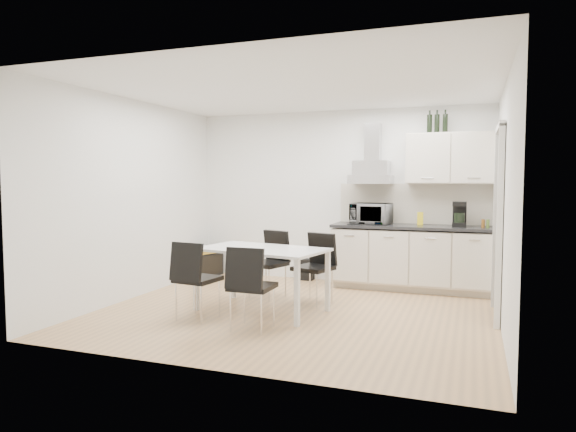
% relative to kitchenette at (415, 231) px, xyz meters
% --- Properties ---
extents(ground, '(4.50, 4.50, 0.00)m').
position_rel_kitchenette_xyz_m(ground, '(-1.18, -1.73, -0.83)').
color(ground, tan).
rests_on(ground, ground).
extents(wall_back, '(4.50, 0.10, 2.60)m').
position_rel_kitchenette_xyz_m(wall_back, '(-1.18, 0.27, 0.47)').
color(wall_back, white).
rests_on(wall_back, ground).
extents(wall_front, '(4.50, 0.10, 2.60)m').
position_rel_kitchenette_xyz_m(wall_front, '(-1.18, -3.73, 0.47)').
color(wall_front, white).
rests_on(wall_front, ground).
extents(wall_left, '(0.10, 4.00, 2.60)m').
position_rel_kitchenette_xyz_m(wall_left, '(-3.43, -1.73, 0.47)').
color(wall_left, white).
rests_on(wall_left, ground).
extents(wall_right, '(0.10, 4.00, 2.60)m').
position_rel_kitchenette_xyz_m(wall_right, '(1.07, -1.73, 0.47)').
color(wall_right, white).
rests_on(wall_right, ground).
extents(ceiling, '(4.50, 4.50, 0.00)m').
position_rel_kitchenette_xyz_m(ceiling, '(-1.18, -1.73, 1.77)').
color(ceiling, white).
rests_on(ceiling, wall_back).
extents(doorway, '(0.08, 1.04, 2.10)m').
position_rel_kitchenette_xyz_m(doorway, '(1.03, -1.18, 0.22)').
color(doorway, white).
rests_on(doorway, ground).
extents(kitchenette, '(2.22, 0.64, 2.52)m').
position_rel_kitchenette_xyz_m(kitchenette, '(0.00, 0.00, 0.00)').
color(kitchenette, beige).
rests_on(kitchenette, ground).
extents(dining_table, '(1.60, 1.09, 0.75)m').
position_rel_kitchenette_xyz_m(dining_table, '(-1.57, -1.82, -0.16)').
color(dining_table, white).
rests_on(dining_table, ground).
extents(chair_far_left, '(0.57, 0.61, 0.88)m').
position_rel_kitchenette_xyz_m(chair_far_left, '(-1.76, -1.18, -0.39)').
color(chair_far_left, black).
rests_on(chair_far_left, ground).
extents(chair_far_right, '(0.57, 0.61, 0.88)m').
position_rel_kitchenette_xyz_m(chair_far_right, '(-1.10, -1.28, -0.39)').
color(chair_far_right, black).
rests_on(chair_far_right, ground).
extents(chair_near_left, '(0.50, 0.55, 0.88)m').
position_rel_kitchenette_xyz_m(chair_near_left, '(-2.10, -2.40, -0.39)').
color(chair_near_left, black).
rests_on(chair_near_left, ground).
extents(chair_near_right, '(0.44, 0.50, 0.88)m').
position_rel_kitchenette_xyz_m(chair_near_right, '(-1.37, -2.57, -0.39)').
color(chair_near_right, black).
rests_on(chair_near_right, ground).
extents(guitar_amp, '(0.42, 0.62, 0.48)m').
position_rel_kitchenette_xyz_m(guitar_amp, '(-3.29, -0.08, -0.59)').
color(guitar_amp, black).
rests_on(guitar_amp, ground).
extents(floor_speaker, '(0.20, 0.17, 0.32)m').
position_rel_kitchenette_xyz_m(floor_speaker, '(-1.64, 0.17, -0.67)').
color(floor_speaker, black).
rests_on(floor_speaker, ground).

